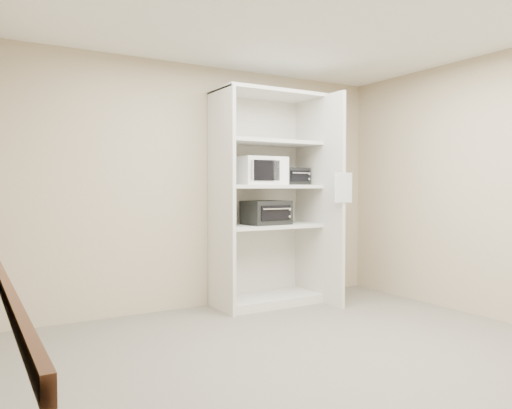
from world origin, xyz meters
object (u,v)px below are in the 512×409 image
shelving_unit (271,206)px  toaster_oven_upper (292,176)px  microwave (260,171)px  toaster_oven_lower (266,213)px

shelving_unit → toaster_oven_upper: 0.47m
toaster_oven_upper → microwave: bearing=178.5°
microwave → toaster_oven_upper: size_ratio=1.50×
microwave → toaster_oven_upper: 0.48m
microwave → toaster_oven_upper: (0.47, 0.04, -0.06)m
shelving_unit → toaster_oven_upper: size_ratio=6.93×
shelving_unit → microwave: size_ratio=4.63×
shelving_unit → toaster_oven_upper: (0.32, 0.04, 0.34)m
toaster_oven_upper → shelving_unit: bearing=-179.5°
microwave → toaster_oven_lower: bearing=-31.9°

